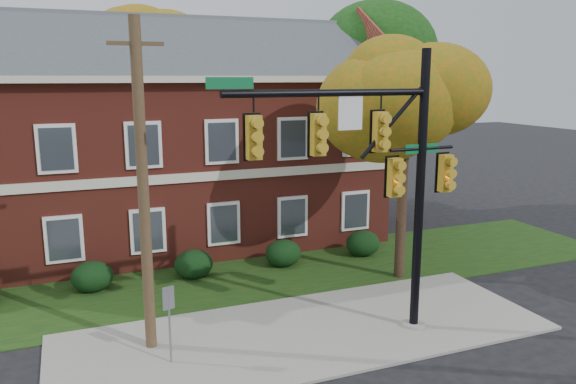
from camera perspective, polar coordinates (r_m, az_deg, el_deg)
name	(u,v)px	position (r m, az deg, el deg)	size (l,w,h in m)	color
ground	(322,349)	(15.73, 3.43, -15.65)	(120.00, 120.00, 0.00)	black
sidewalk	(307,332)	(16.53, 1.91, -14.07)	(14.00, 5.00, 0.08)	gray
grass_strip	(252,276)	(20.85, -3.67, -8.56)	(30.00, 6.00, 0.04)	#193811
apartment_building	(164,129)	(25.00, -12.51, 6.26)	(18.80, 8.80, 9.74)	maroon
hedge_left	(92,277)	(20.45, -19.28, -8.12)	(1.40, 1.26, 1.05)	black
hedge_center	(194,264)	(20.84, -9.57, -7.24)	(1.40, 1.26, 1.05)	black
hedge_right	(283,253)	(21.78, -0.49, -6.23)	(1.40, 1.26, 1.05)	black
hedge_far_right	(363,243)	(23.23, 7.61, -5.20)	(1.40, 1.26, 1.05)	black
tree_near_right	(414,93)	(19.96, 12.70, 9.81)	(4.50, 4.25, 8.58)	black
tree_right_rear	(382,58)	(29.71, 9.57, 13.24)	(6.30, 5.95, 10.62)	black
tree_far_rear	(161,47)	(32.90, -12.76, 14.20)	(6.84, 6.46, 11.52)	black
traffic_signal	(377,165)	(15.01, 9.03, 2.78)	(7.12, 0.67, 7.95)	gray
utility_pole	(143,189)	(14.75, -14.50, 0.28)	(1.35, 0.30, 8.67)	#493822
sign_post	(169,312)	(14.64, -11.99, -11.88)	(0.30, 0.11, 2.10)	slate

